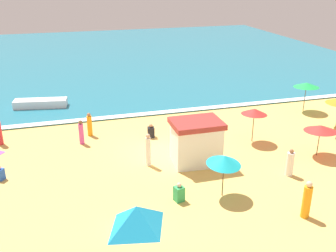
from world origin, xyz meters
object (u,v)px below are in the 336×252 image
at_px(beachgoer_7, 90,125).
at_px(small_boat_0, 41,103).
at_px(beachgoer_0, 187,131).
at_px(beachgoer_8, 151,132).
at_px(beachgoer_2, 81,133).
at_px(beach_umbrella_0, 254,112).
at_px(beach_umbrella_5, 224,160).
at_px(beach_tent, 137,217).
at_px(beach_umbrella_2, 306,85).
at_px(beachgoer_10, 148,150).
at_px(beachgoer_5, 179,193).
at_px(beachgoer_9, 0,174).
at_px(beach_umbrella_4, 321,128).
at_px(lifeguard_cabana, 196,142).
at_px(beachgoer_6, 290,163).
at_px(beachgoer_11, 307,200).

distance_m(beachgoer_7, small_boat_0, 7.32).
height_order(beachgoer_0, beachgoer_8, beachgoer_0).
bearing_deg(beachgoer_2, beach_umbrella_0, -13.88).
distance_m(beach_umbrella_5, beach_tent, 4.90).
bearing_deg(beach_umbrella_5, beachgoer_0, 87.48).
distance_m(beach_umbrella_2, beachgoer_2, 17.05).
relative_size(beach_umbrella_5, beachgoer_10, 1.20).
bearing_deg(beach_umbrella_2, beachgoer_10, -157.93).
bearing_deg(beachgoer_10, beachgoer_5, -81.98).
xyz_separation_m(beachgoer_0, beachgoer_5, (-2.43, -6.08, -0.46)).
bearing_deg(beachgoer_2, beachgoer_9, -142.18).
xyz_separation_m(beachgoer_7, small_boat_0, (-3.21, 6.57, -0.33)).
xyz_separation_m(beach_tent, beachgoer_7, (-0.95, 10.57, 0.21)).
distance_m(beach_umbrella_4, beach_tent, 12.32).
xyz_separation_m(beach_umbrella_4, beachgoer_0, (-6.85, 3.63, -0.83)).
bearing_deg(lifeguard_cabana, beachgoer_10, 171.77).
bearing_deg(beachgoer_5, beachgoer_7, 109.87).
relative_size(beachgoer_2, small_boat_0, 0.38).
xyz_separation_m(beach_umbrella_5, beachgoer_2, (-6.06, 8.00, -1.16)).
height_order(beach_tent, beachgoer_6, beachgoer_6).
distance_m(beachgoer_0, beachgoer_7, 6.44).
height_order(beachgoer_5, beachgoer_8, beachgoer_5).
xyz_separation_m(beachgoer_5, beachgoer_10, (-0.55, 3.93, 0.51)).
bearing_deg(lifeguard_cabana, beachgoer_5, -120.63).
xyz_separation_m(beach_umbrella_4, beachgoer_9, (-17.61, 2.00, -1.36)).
xyz_separation_m(lifeguard_cabana, beachgoer_9, (-10.43, 0.90, -0.93)).
relative_size(beach_umbrella_0, beachgoer_6, 1.50).
xyz_separation_m(lifeguard_cabana, beach_tent, (-4.43, -5.04, -0.74)).
distance_m(beach_umbrella_0, beach_umbrella_2, 7.69).
relative_size(beachgoer_7, small_boat_0, 0.38).
xyz_separation_m(lifeguard_cabana, beachgoer_5, (-2.10, -3.54, -0.86)).
xyz_separation_m(beach_umbrella_2, beachgoer_10, (-13.58, -5.50, -1.15)).
relative_size(beach_umbrella_0, beachgoer_10, 1.21).
relative_size(lifeguard_cabana, beach_umbrella_0, 1.20).
distance_m(beach_umbrella_4, beachgoer_11, 6.81).
bearing_deg(beachgoer_10, beachgoer_8, 74.31).
bearing_deg(beach_umbrella_5, beach_tent, -162.85).
xyz_separation_m(beachgoer_9, beachgoer_10, (7.78, -0.52, 0.57)).
height_order(beach_umbrella_5, beach_tent, beach_umbrella_5).
bearing_deg(beachgoer_10, beach_umbrella_2, 22.07).
bearing_deg(beachgoer_0, beach_umbrella_2, 17.54).
bearing_deg(lifeguard_cabana, beach_umbrella_4, -8.67).
distance_m(beachgoer_6, beachgoer_7, 12.72).
bearing_deg(beach_umbrella_5, beachgoer_7, 120.61).
distance_m(beach_tent, small_boat_0, 17.64).
relative_size(beachgoer_6, beachgoer_9, 1.87).
relative_size(beach_umbrella_0, beachgoer_2, 1.46).
height_order(beach_umbrella_0, beachgoer_5, beach_umbrella_0).
relative_size(beachgoer_2, beachgoer_9, 1.92).
height_order(beach_umbrella_4, beachgoer_2, beach_umbrella_4).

